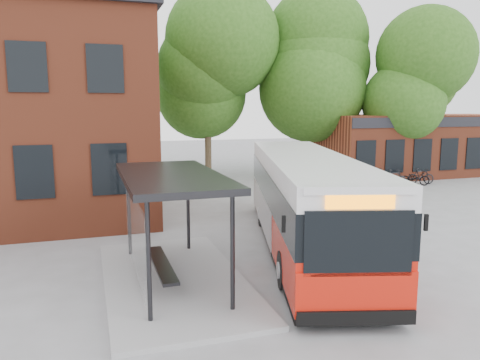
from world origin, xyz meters
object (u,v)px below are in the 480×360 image
object	(u,v)px
bus_shelter	(172,228)
bicycle_0	(344,182)
city_bus	(305,202)
bicycle_6	(415,178)
bicycle_7	(421,176)
bicycle_5	(394,179)
bicycle_2	(363,180)
bicycle_4	(371,176)
bicycle_3	(355,177)

from	to	relation	value
bus_shelter	bicycle_0	bearing A→B (deg)	43.20
bus_shelter	city_bus	world-z (taller)	city_bus
city_bus	bicycle_6	size ratio (longest dim) A/B	7.03
bus_shelter	city_bus	distance (m)	4.83
bus_shelter	bicycle_7	distance (m)	19.93
city_bus	bicycle_5	size ratio (longest dim) A/B	6.79
bicycle_5	bicycle_7	xyz separation A→B (m)	(2.31, 0.61, -0.05)
bicycle_0	bicycle_6	distance (m)	4.71
city_bus	bicycle_2	distance (m)	12.73
bicycle_0	bicycle_2	size ratio (longest dim) A/B	1.05
bus_shelter	bicycle_6	xyz separation A→B (m)	(16.03, 10.73, -1.01)
bicycle_4	bicycle_7	xyz separation A→B (m)	(2.73, -1.00, -0.01)
bus_shelter	bicycle_4	bearing A→B (deg)	40.71
bicycle_0	bicycle_4	size ratio (longest dim) A/B	0.87
bicycle_4	bicycle_7	distance (m)	2.91
bicycle_4	bicycle_6	size ratio (longest dim) A/B	1.11
bicycle_5	bicycle_7	bearing A→B (deg)	-79.83
bicycle_7	bicycle_4	bearing A→B (deg)	84.93
bicycle_4	bicycle_7	size ratio (longest dim) A/B	1.18
bicycle_4	bicycle_6	xyz separation A→B (m)	(2.13, -1.23, -0.05)
bicycle_5	bicycle_3	bearing A→B (deg)	36.99
bicycle_2	bicycle_3	size ratio (longest dim) A/B	0.98
city_bus	bicycle_0	world-z (taller)	city_bus
bicycle_0	bicycle_6	xyz separation A→B (m)	(4.71, 0.10, 0.02)
bicycle_4	bicycle_5	world-z (taller)	bicycle_5
city_bus	bicycle_3	distance (m)	13.32
bicycle_2	bicycle_6	world-z (taller)	bicycle_6
bicycle_0	bicycle_5	distance (m)	3.01
bicycle_5	bicycle_7	distance (m)	2.39
city_bus	bicycle_4	bearing A→B (deg)	63.65
bicycle_4	bicycle_5	size ratio (longest dim) A/B	1.07
bicycle_4	bicycle_6	bearing A→B (deg)	-113.95
bicycle_7	bicycle_3	bearing A→B (deg)	89.85
bicycle_0	bicycle_6	world-z (taller)	bicycle_6
bus_shelter	bicycle_2	bearing A→B (deg)	41.09
bus_shelter	bicycle_6	world-z (taller)	bus_shelter
bicycle_7	bus_shelter	bearing A→B (deg)	138.50
city_bus	bicycle_7	distance (m)	15.29
city_bus	bicycle_0	distance (m)	11.31
bus_shelter	bicycle_3	size ratio (longest dim) A/B	4.41
city_bus	bicycle_3	world-z (taller)	city_bus
bicycle_2	bicycle_6	size ratio (longest dim) A/B	0.92
bicycle_3	bicycle_6	distance (m)	3.40
bicycle_2	bicycle_4	size ratio (longest dim) A/B	0.83
bicycle_2	bicycle_3	world-z (taller)	bicycle_3
bus_shelter	bicycle_6	bearing A→B (deg)	33.80
bicycle_2	bicycle_6	xyz separation A→B (m)	(3.17, -0.48, 0.04)
bicycle_3	bicycle_5	distance (m)	2.19
bicycle_5	city_bus	bearing A→B (deg)	127.17
bicycle_3	bicycle_7	size ratio (longest dim) A/B	1.00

